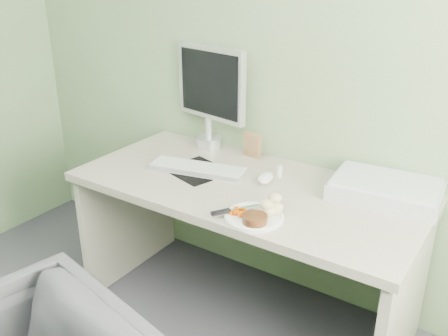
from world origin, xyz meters
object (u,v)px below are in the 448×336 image
Objects in this scene: desk at (246,219)px; monitor at (210,92)px; scanner at (386,190)px; plate at (254,217)px.

monitor reaches higher than desk.
monitor reaches higher than scanner.
scanner is at bearing 3.71° from monitor.
desk is 6.73× the size of plate.
scanner is 0.84× the size of monitor.
plate is 0.52× the size of scanner.
monitor is at bearing 169.06° from scanner.
scanner is at bearing 51.19° from plate.
desk is 3.52× the size of scanner.
scanner is 1.03m from monitor.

